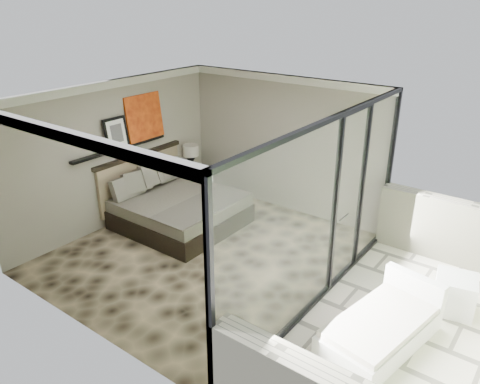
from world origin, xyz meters
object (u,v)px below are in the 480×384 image
Objects in this scene: nightstand at (193,184)px; lounger at (382,327)px; ottoman at (454,294)px; bed at (176,207)px; table_lamp at (191,155)px.

nightstand is 5.73m from lounger.
lounger is (-0.58, -1.24, -0.06)m from ottoman.
bed is 5.15m from ottoman.
table_lamp is 6.01m from ottoman.
nightstand is (-0.74, 1.31, -0.12)m from bed.
nightstand is at bearing 34.03° from table_lamp.
nightstand is 5.95m from ottoman.
ottoman is 0.29× the size of lounger.
bed reaches higher than lounger.
lounger is (4.56, -0.87, -0.15)m from bed.
table_lamp is at bearing 120.63° from bed.
nightstand is 0.74× the size of table_lamp.
table_lamp is at bearing -121.13° from nightstand.
ottoman is (5.88, -0.94, 0.03)m from nightstand.
bed reaches higher than table_lamp.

